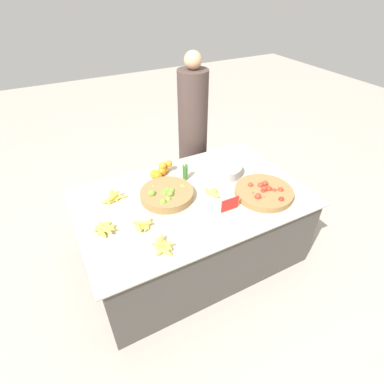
% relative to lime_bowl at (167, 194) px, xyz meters
% --- Properties ---
extents(ground_plane, '(12.00, 12.00, 0.00)m').
position_rel_lime_bowl_xyz_m(ground_plane, '(0.18, -0.09, -0.69)').
color(ground_plane, '#ADA599').
extents(market_table, '(1.83, 1.17, 0.66)m').
position_rel_lime_bowl_xyz_m(market_table, '(0.18, -0.09, -0.36)').
color(market_table, '#4C4742').
rests_on(market_table, ground_plane).
extents(lime_bowl, '(0.43, 0.43, 0.10)m').
position_rel_lime_bowl_xyz_m(lime_bowl, '(0.00, 0.00, 0.00)').
color(lime_bowl, olive).
rests_on(lime_bowl, market_table).
extents(tomato_basket, '(0.47, 0.47, 0.09)m').
position_rel_lime_bowl_xyz_m(tomato_basket, '(0.71, -0.33, -0.01)').
color(tomato_basket, olive).
rests_on(tomato_basket, market_table).
extents(orange_pile, '(0.23, 0.15, 0.12)m').
position_rel_lime_bowl_xyz_m(orange_pile, '(0.08, 0.32, 0.01)').
color(orange_pile, orange).
rests_on(orange_pile, market_table).
extents(metal_bowl, '(0.31, 0.31, 0.09)m').
position_rel_lime_bowl_xyz_m(metal_bowl, '(0.59, 0.08, 0.01)').
color(metal_bowl, '#B7B7BF').
rests_on(metal_bowl, market_table).
extents(price_sign, '(0.15, 0.01, 0.11)m').
position_rel_lime_bowl_xyz_m(price_sign, '(0.36, -0.36, 0.02)').
color(price_sign, red).
rests_on(price_sign, market_table).
extents(veg_bundle, '(0.05, 0.05, 0.14)m').
position_rel_lime_bowl_xyz_m(veg_bundle, '(0.25, 0.17, 0.04)').
color(veg_bundle, '#428438').
rests_on(veg_bundle, market_table).
extents(banana_bunch_front_left, '(0.21, 0.17, 0.06)m').
position_rel_lime_bowl_xyz_m(banana_bunch_front_left, '(-0.39, 0.17, -0.01)').
color(banana_bunch_front_left, '#EFDB4C').
rests_on(banana_bunch_front_left, market_table).
extents(banana_bunch_back_center, '(0.12, 0.17, 0.04)m').
position_rel_lime_bowl_xyz_m(banana_bunch_back_center, '(0.35, -0.14, -0.02)').
color(banana_bunch_back_center, '#EFDB4C').
rests_on(banana_bunch_back_center, market_table).
extents(banana_bunch_front_center, '(0.17, 0.13, 0.06)m').
position_rel_lime_bowl_xyz_m(banana_bunch_front_center, '(-0.29, -0.24, -0.01)').
color(banana_bunch_front_center, '#EFDB4C').
rests_on(banana_bunch_front_center, market_table).
extents(banana_bunch_middle_right, '(0.15, 0.20, 0.05)m').
position_rel_lime_bowl_xyz_m(banana_bunch_middle_right, '(-0.24, -0.48, -0.01)').
color(banana_bunch_middle_right, '#EFDB4C').
rests_on(banana_bunch_middle_right, market_table).
extents(banana_bunch_middle_left, '(0.16, 0.19, 0.05)m').
position_rel_lime_bowl_xyz_m(banana_bunch_middle_left, '(-0.54, -0.14, -0.01)').
color(banana_bunch_middle_left, '#EFDB4C').
rests_on(banana_bunch_middle_left, market_table).
extents(vendor_person, '(0.30, 0.30, 1.56)m').
position_rel_lime_bowl_xyz_m(vendor_person, '(0.64, 0.76, 0.03)').
color(vendor_person, '#473833').
rests_on(vendor_person, ground_plane).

